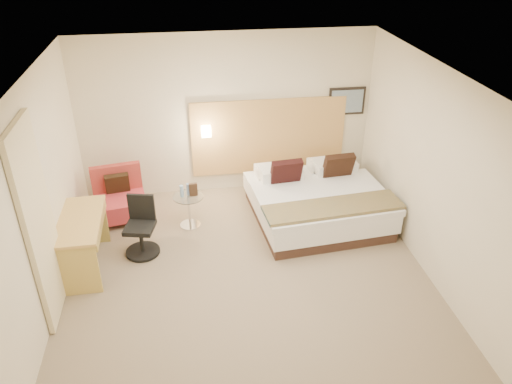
{
  "coord_description": "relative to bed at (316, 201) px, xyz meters",
  "views": [
    {
      "loc": [
        -0.66,
        -5.21,
        4.27
      ],
      "look_at": [
        0.19,
        0.49,
        1.01
      ],
      "focal_mm": 35.0,
      "sensor_mm": 36.0,
      "label": 1
    }
  ],
  "objects": [
    {
      "name": "floor",
      "position": [
        -1.27,
        -1.31,
        -0.32
      ],
      "size": [
        4.8,
        5.0,
        0.02
      ],
      "primitive_type": "cube",
      "color": "#7F6D55",
      "rests_on": "ground"
    },
    {
      "name": "ceiling",
      "position": [
        -1.27,
        -1.31,
        2.4
      ],
      "size": [
        4.8,
        5.0,
        0.02
      ],
      "primitive_type": "cube",
      "color": "white",
      "rests_on": "floor"
    },
    {
      "name": "wall_back",
      "position": [
        -1.27,
        1.2,
        1.04
      ],
      "size": [
        4.8,
        0.02,
        2.7
      ],
      "primitive_type": "cube",
      "color": "beige",
      "rests_on": "floor"
    },
    {
      "name": "wall_front",
      "position": [
        -1.27,
        -3.82,
        1.04
      ],
      "size": [
        4.8,
        0.02,
        2.7
      ],
      "primitive_type": "cube",
      "color": "beige",
      "rests_on": "floor"
    },
    {
      "name": "wall_left",
      "position": [
        -3.68,
        -1.31,
        1.04
      ],
      "size": [
        0.02,
        5.0,
        2.7
      ],
      "primitive_type": "cube",
      "color": "beige",
      "rests_on": "floor"
    },
    {
      "name": "wall_right",
      "position": [
        1.14,
        -1.31,
        1.04
      ],
      "size": [
        0.02,
        5.0,
        2.7
      ],
      "primitive_type": "cube",
      "color": "beige",
      "rests_on": "floor"
    },
    {
      "name": "headboard_panel",
      "position": [
        -0.57,
        1.16,
        0.64
      ],
      "size": [
        2.6,
        0.04,
        1.3
      ],
      "primitive_type": "cube",
      "color": "tan",
      "rests_on": "wall_back"
    },
    {
      "name": "art_frame",
      "position": [
        0.75,
        1.17,
        1.19
      ],
      "size": [
        0.62,
        0.03,
        0.47
      ],
      "primitive_type": "cube",
      "color": "black",
      "rests_on": "wall_back"
    },
    {
      "name": "art_canvas",
      "position": [
        0.75,
        1.15,
        1.19
      ],
      "size": [
        0.54,
        0.01,
        0.39
      ],
      "primitive_type": "cube",
      "color": "slate",
      "rests_on": "wall_back"
    },
    {
      "name": "lamp_arm",
      "position": [
        -1.62,
        1.11,
        0.84
      ],
      "size": [
        0.02,
        0.12,
        0.02
      ],
      "primitive_type": "cylinder",
      "rotation": [
        1.57,
        0.0,
        0.0
      ],
      "color": "white",
      "rests_on": "wall_back"
    },
    {
      "name": "lamp_shade",
      "position": [
        -1.62,
        1.05,
        0.84
      ],
      "size": [
        0.15,
        0.15,
        0.15
      ],
      "primitive_type": "cube",
      "color": "#FFEDC6",
      "rests_on": "wall_back"
    },
    {
      "name": "curtain",
      "position": [
        -3.63,
        -1.56,
        0.91
      ],
      "size": [
        0.06,
        0.9,
        2.42
      ],
      "primitive_type": "cube",
      "color": "beige",
      "rests_on": "wall_left"
    },
    {
      "name": "bottle_a",
      "position": [
        -2.07,
        0.08,
        0.3
      ],
      "size": [
        0.06,
        0.06,
        0.19
      ],
      "primitive_type": "cylinder",
      "rotation": [
        0.0,
        0.0,
        0.11
      ],
      "color": "#9CC8F1",
      "rests_on": "side_table"
    },
    {
      "name": "bottle_b",
      "position": [
        -1.97,
        0.12,
        0.3
      ],
      "size": [
        0.06,
        0.06,
        0.19
      ],
      "primitive_type": "cylinder",
      "rotation": [
        0.0,
        0.0,
        0.11
      ],
      "color": "#7F9BC4",
      "rests_on": "side_table"
    },
    {
      "name": "menu_folder",
      "position": [
        -1.9,
        0.08,
        0.31
      ],
      "size": [
        0.13,
        0.06,
        0.21
      ],
      "primitive_type": "cube",
      "rotation": [
        0.0,
        0.0,
        0.11
      ],
      "color": "#3D2719",
      "rests_on": "side_table"
    },
    {
      "name": "bed",
      "position": [
        0.0,
        0.0,
        0.0
      ],
      "size": [
        2.13,
        2.09,
        0.96
      ],
      "color": "#39241C",
      "rests_on": "floor"
    },
    {
      "name": "lounge_chair",
      "position": [
        -3.05,
        0.49,
        0.01
      ],
      "size": [
        0.88,
        0.8,
        0.82
      ],
      "color": "#9C7B49",
      "rests_on": "floor"
    },
    {
      "name": "side_table",
      "position": [
        -1.98,
        0.07,
        -0.02
      ],
      "size": [
        0.51,
        0.51,
        0.52
      ],
      "color": "white",
      "rests_on": "floor"
    },
    {
      "name": "desk",
      "position": [
        -3.38,
        -0.75,
        0.29
      ],
      "size": [
        0.59,
        1.23,
        0.76
      ],
      "color": "tan",
      "rests_on": "floor"
    },
    {
      "name": "desk_chair",
      "position": [
        -2.66,
        -0.51,
        0.04
      ],
      "size": [
        0.58,
        0.58,
        0.85
      ],
      "color": "black",
      "rests_on": "floor"
    }
  ]
}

